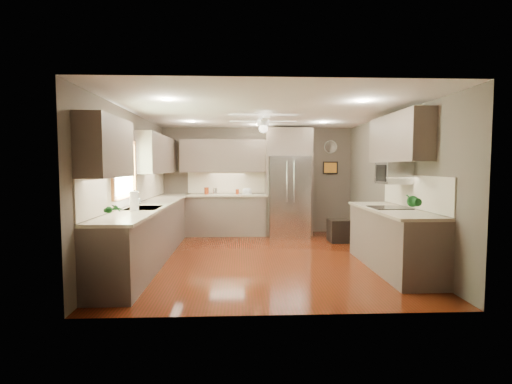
{
  "coord_description": "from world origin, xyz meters",
  "views": [
    {
      "loc": [
        -0.41,
        -6.34,
        1.59
      ],
      "look_at": [
        -0.12,
        0.6,
        1.1
      ],
      "focal_mm": 26.0,
      "sensor_mm": 36.0,
      "label": 1
    }
  ],
  "objects": [
    {
      "name": "stool",
      "position": [
        1.66,
        1.28,
        0.24
      ],
      "size": [
        0.44,
        0.44,
        0.49
      ],
      "color": "black",
      "rests_on": "ground"
    },
    {
      "name": "canister_b",
      "position": [
        -0.99,
        2.21,
        1.01
      ],
      "size": [
        0.1,
        0.1,
        0.15
      ],
      "primitive_type": "cylinder",
      "rotation": [
        0.0,
        0.0,
        -0.03
      ],
      "color": "silver",
      "rests_on": "back_run"
    },
    {
      "name": "canister_a",
      "position": [
        -1.19,
        2.23,
        1.02
      ],
      "size": [
        0.13,
        0.13,
        0.16
      ],
      "primitive_type": "cylinder",
      "rotation": [
        0.0,
        0.0,
        0.31
      ],
      "color": "maroon",
      "rests_on": "back_run"
    },
    {
      "name": "paper_towel",
      "position": [
        -1.95,
        -0.92,
        1.08
      ],
      "size": [
        0.13,
        0.13,
        0.31
      ],
      "color": "white",
      "rests_on": "left_run"
    },
    {
      "name": "recessed_lights",
      "position": [
        -0.04,
        0.4,
        2.49
      ],
      "size": [
        2.84,
        3.14,
        0.01
      ],
      "color": "white",
      "rests_on": "ceiling"
    },
    {
      "name": "wall_clock",
      "position": [
        1.75,
        2.48,
        2.05
      ],
      "size": [
        0.3,
        0.03,
        0.3
      ],
      "color": "white",
      "rests_on": "wall_back"
    },
    {
      "name": "wall_back",
      "position": [
        0.0,
        2.5,
        1.25
      ],
      "size": [
        4.5,
        0.0,
        4.5
      ],
      "primitive_type": "plane",
      "rotation": [
        1.57,
        0.0,
        0.0
      ],
      "color": "brown",
      "rests_on": "ground"
    },
    {
      "name": "microwave",
      "position": [
        2.03,
        -0.55,
        1.48
      ],
      "size": [
        0.43,
        0.55,
        0.34
      ],
      "color": "silver",
      "rests_on": "wall_right"
    },
    {
      "name": "left_run",
      "position": [
        -1.95,
        0.15,
        0.48
      ],
      "size": [
        0.65,
        4.7,
        1.45
      ],
      "color": "brown",
      "rests_on": "ground"
    },
    {
      "name": "wall_left",
      "position": [
        -2.25,
        0.0,
        1.25
      ],
      "size": [
        0.0,
        5.0,
        5.0
      ],
      "primitive_type": "plane",
      "rotation": [
        1.57,
        0.0,
        1.57
      ],
      "color": "brown",
      "rests_on": "ground"
    },
    {
      "name": "window",
      "position": [
        -2.22,
        -0.5,
        1.55
      ],
      "size": [
        0.05,
        1.12,
        0.92
      ],
      "color": "#BFF2B2",
      "rests_on": "wall_left"
    },
    {
      "name": "potted_plant_right",
      "position": [
        1.92,
        -1.44,
        1.12
      ],
      "size": [
        0.2,
        0.17,
        0.36
      ],
      "primitive_type": "imported",
      "rotation": [
        0.0,
        0.0,
        0.06
      ],
      "color": "#18551D",
      "rests_on": "right_run"
    },
    {
      "name": "potted_plant_left",
      "position": [
        -1.94,
        -1.84,
        1.07
      ],
      "size": [
        0.16,
        0.14,
        0.27
      ],
      "primitive_type": "imported",
      "rotation": [
        0.0,
        0.0,
        -0.36
      ],
      "color": "#18551D",
      "rests_on": "left_run"
    },
    {
      "name": "right_run",
      "position": [
        1.93,
        -0.8,
        0.48
      ],
      "size": [
        0.7,
        2.2,
        1.45
      ],
      "color": "brown",
      "rests_on": "ground"
    },
    {
      "name": "bowl",
      "position": [
        -0.26,
        2.21,
        0.97
      ],
      "size": [
        0.28,
        0.28,
        0.06
      ],
      "primitive_type": "imported",
      "rotation": [
        0.0,
        0.0,
        -0.27
      ],
      "color": "#B7AA89",
      "rests_on": "back_run"
    },
    {
      "name": "canister_d",
      "position": [
        -0.48,
        2.2,
        1.0
      ],
      "size": [
        0.09,
        0.09,
        0.12
      ],
      "primitive_type": "cylinder",
      "rotation": [
        0.0,
        0.0,
        0.26
      ],
      "color": "maroon",
      "rests_on": "back_run"
    },
    {
      "name": "sink",
      "position": [
        -1.93,
        -0.5,
        0.91
      ],
      "size": [
        0.5,
        0.7,
        0.32
      ],
      "color": "silver",
      "rests_on": "left_run"
    },
    {
      "name": "floor",
      "position": [
        0.0,
        0.0,
        0.0
      ],
      "size": [
        5.0,
        5.0,
        0.0
      ],
      "primitive_type": "plane",
      "color": "#461E09",
      "rests_on": "ground"
    },
    {
      "name": "soap_bottle",
      "position": [
        -2.08,
        -0.24,
        1.02
      ],
      "size": [
        0.09,
        0.09,
        0.17
      ],
      "primitive_type": "imported",
      "rotation": [
        0.0,
        0.0,
        0.14
      ],
      "color": "white",
      "rests_on": "left_run"
    },
    {
      "name": "ceiling_fan",
      "position": [
        -0.0,
        0.3,
        2.33
      ],
      "size": [
        1.18,
        1.18,
        0.32
      ],
      "color": "white",
      "rests_on": "ceiling"
    },
    {
      "name": "ceiling",
      "position": [
        0.0,
        0.0,
        2.5
      ],
      "size": [
        5.0,
        5.0,
        0.0
      ],
      "primitive_type": "plane",
      "rotation": [
        3.14,
        0.0,
        0.0
      ],
      "color": "white",
      "rests_on": "ground"
    },
    {
      "name": "uppers",
      "position": [
        -0.74,
        0.71,
        1.87
      ],
      "size": [
        4.5,
        4.7,
        0.95
      ],
      "color": "brown",
      "rests_on": "wall_left"
    },
    {
      "name": "wall_right",
      "position": [
        2.25,
        0.0,
        1.25
      ],
      "size": [
        0.0,
        5.0,
        5.0
      ],
      "primitive_type": "plane",
      "rotation": [
        1.57,
        0.0,
        -1.57
      ],
      "color": "brown",
      "rests_on": "ground"
    },
    {
      "name": "back_run",
      "position": [
        -0.72,
        2.2,
        0.48
      ],
      "size": [
        1.85,
        0.65,
        1.45
      ],
      "color": "brown",
      "rests_on": "ground"
    },
    {
      "name": "refrigerator",
      "position": [
        0.7,
        2.16,
        1.19
      ],
      "size": [
        1.06,
        0.75,
        2.45
      ],
      "color": "silver",
      "rests_on": "ground"
    },
    {
      "name": "framed_print",
      "position": [
        1.75,
        2.48,
        1.55
      ],
      "size": [
        0.36,
        0.03,
        0.3
      ],
      "color": "black",
      "rests_on": "wall_back"
    },
    {
      "name": "wall_front",
      "position": [
        0.0,
        -2.5,
        1.25
      ],
      "size": [
        4.5,
        0.0,
        4.5
      ],
      "primitive_type": "plane",
      "rotation": [
        -1.57,
        0.0,
        0.0
      ],
      "color": "brown",
      "rests_on": "ground"
    }
  ]
}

